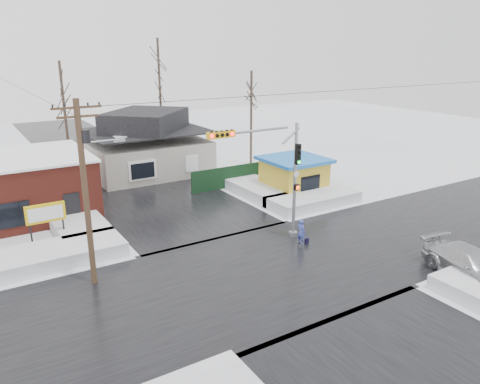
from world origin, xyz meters
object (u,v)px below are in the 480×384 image
traffic_signal (274,168)px  car (471,264)px  pedestrian (301,232)px  kiosk (294,175)px  utility_pole (86,183)px  marquee_sign (46,214)px

traffic_signal → car: bearing=-57.4°
pedestrian → kiosk: bearing=-48.1°
traffic_signal → utility_pole: utility_pole is taller
marquee_sign → car: bearing=-42.1°
utility_pole → car: size_ratio=1.72×
marquee_sign → kiosk: (18.50, 0.50, -0.46)m
traffic_signal → car: 11.29m
traffic_signal → utility_pole: (-10.36, 0.53, 0.57)m
utility_pole → car: 19.18m
kiosk → pedestrian: (-5.86, -8.20, -0.70)m
marquee_sign → car: size_ratio=0.49×
traffic_signal → marquee_sign: bearing=150.3°
utility_pole → pedestrian: 12.47m
car → utility_pole: bearing=158.2°
traffic_signal → pedestrian: bearing=-44.2°
utility_pole → kiosk: size_ratio=1.96×
traffic_signal → kiosk: bearing=44.8°
car → pedestrian: bearing=128.9°
kiosk → car: kiosk is taller
traffic_signal → car: size_ratio=1.34×
pedestrian → car: 9.01m
car → marquee_sign: bearing=146.7°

